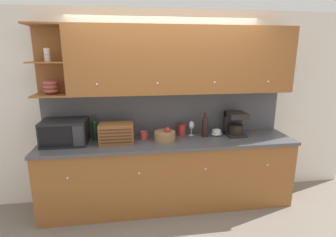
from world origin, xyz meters
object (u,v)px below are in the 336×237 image
(microwave, at_px, (65,132))
(mug, at_px, (144,135))
(bowl_stack_on_counter, at_px, (216,132))
(coffee_maker, at_px, (235,124))
(second_wine_bottle, at_px, (95,129))
(bread_box, at_px, (116,133))
(storage_canister, at_px, (182,130))
(wine_glass, at_px, (191,126))
(wine_bottle, at_px, (205,126))
(fruit_basket, at_px, (165,136))

(microwave, xyz_separation_m, mug, (0.99, 0.03, -0.10))
(bowl_stack_on_counter, distance_m, coffee_maker, 0.28)
(second_wine_bottle, height_order, bread_box, second_wine_bottle)
(mug, height_order, storage_canister, storage_canister)
(microwave, height_order, coffee_maker, coffee_maker)
(mug, height_order, coffee_maker, coffee_maker)
(coffee_maker, bearing_deg, bowl_stack_on_counter, 176.53)
(microwave, relative_size, bread_box, 1.27)
(second_wine_bottle, bearing_deg, wine_glass, 0.29)
(microwave, xyz_separation_m, wine_glass, (1.65, 0.12, -0.02))
(second_wine_bottle, relative_size, wine_bottle, 0.99)
(bread_box, xyz_separation_m, wine_glass, (1.02, 0.18, 0.01))
(microwave, relative_size, second_wine_bottle, 1.62)
(microwave, relative_size, coffee_maker, 1.65)
(microwave, height_order, mug, microwave)
(microwave, height_order, fruit_basket, microwave)
(second_wine_bottle, distance_m, fruit_basket, 0.92)
(wine_bottle, bearing_deg, coffee_maker, 0.44)
(fruit_basket, relative_size, coffee_maker, 0.84)
(fruit_basket, xyz_separation_m, wine_glass, (0.39, 0.17, 0.07))
(microwave, xyz_separation_m, bowl_stack_on_counter, (1.99, 0.06, -0.11))
(second_wine_bottle, height_order, fruit_basket, second_wine_bottle)
(fruit_basket, xyz_separation_m, storage_canister, (0.26, 0.18, 0.02))
(storage_canister, relative_size, wine_bottle, 0.50)
(microwave, height_order, wine_glass, microwave)
(microwave, xyz_separation_m, wine_bottle, (1.82, 0.04, -0.00))
(bread_box, bearing_deg, mug, 14.80)
(bowl_stack_on_counter, relative_size, coffee_maker, 0.44)
(bread_box, distance_m, storage_canister, 0.90)
(coffee_maker, bearing_deg, second_wine_bottle, 177.80)
(wine_glass, bearing_deg, bowl_stack_on_counter, -10.54)
(bread_box, relative_size, bowl_stack_on_counter, 2.94)
(microwave, bearing_deg, wine_glass, 4.16)
(mug, distance_m, wine_glass, 0.67)
(second_wine_bottle, bearing_deg, storage_canister, 0.61)
(wine_glass, bearing_deg, bread_box, -170.00)
(second_wine_bottle, bearing_deg, bowl_stack_on_counter, -2.01)
(bread_box, bearing_deg, fruit_basket, 0.43)
(mug, xyz_separation_m, fruit_basket, (0.27, -0.09, 0.01))
(bowl_stack_on_counter, bearing_deg, wine_glass, 169.46)
(storage_canister, xyz_separation_m, coffee_maker, (0.74, -0.09, 0.08))
(bread_box, height_order, storage_canister, bread_box)
(wine_glass, bearing_deg, storage_canister, 177.51)
(bread_box, distance_m, wine_glass, 1.03)
(coffee_maker, bearing_deg, microwave, -178.97)
(fruit_basket, distance_m, wine_glass, 0.44)
(wine_bottle, bearing_deg, mug, -179.81)
(second_wine_bottle, distance_m, coffee_maker, 1.90)
(storage_canister, height_order, bowl_stack_on_counter, storage_canister)
(bread_box, bearing_deg, second_wine_bottle, 148.49)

